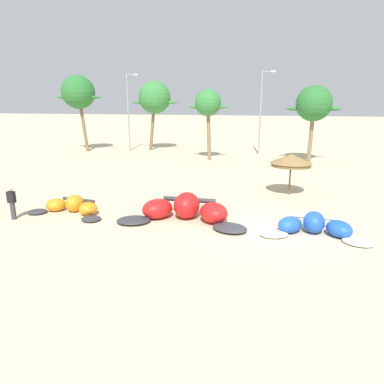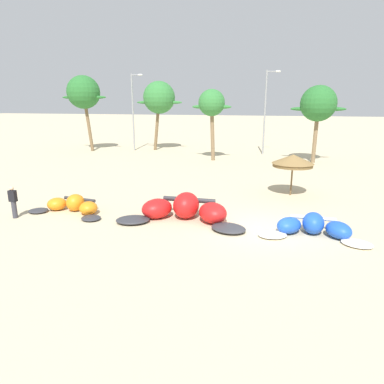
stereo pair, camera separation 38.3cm
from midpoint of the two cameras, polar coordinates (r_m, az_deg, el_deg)
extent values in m
plane|color=beige|center=(16.03, 11.49, -6.03)|extent=(260.00, 260.00, 0.00)
ellipsoid|color=#333338|center=(19.63, -23.59, -2.84)|extent=(1.18, 1.12, 0.18)
ellipsoid|color=orange|center=(19.59, -20.95, -1.86)|extent=(1.35, 1.36, 0.66)
ellipsoid|color=orange|center=(19.11, -18.22, -1.67)|extent=(1.03, 1.10, 0.89)
ellipsoid|color=orange|center=(18.34, -16.22, -2.56)|extent=(1.28, 1.31, 0.66)
ellipsoid|color=#333338|center=(17.53, -15.79, -4.16)|extent=(1.31, 1.27, 0.18)
cylinder|color=#333338|center=(19.34, -17.59, -1.15)|extent=(1.94, 0.41, 0.18)
cube|color=#333338|center=(19.03, -18.41, -1.75)|extent=(0.74, 0.44, 0.04)
ellipsoid|color=#333338|center=(16.72, -9.12, -4.56)|extent=(1.94, 1.74, 0.26)
ellipsoid|color=red|center=(17.12, -5.18, -2.74)|extent=(1.97, 2.05, 0.95)
ellipsoid|color=red|center=(17.00, -0.32, -2.21)|extent=(1.28, 1.61, 1.29)
ellipsoid|color=red|center=(16.44, 4.13, -3.46)|extent=(1.96, 2.05, 0.95)
ellipsoid|color=#333338|center=(15.56, 6.76, -5.96)|extent=(1.95, 1.75, 0.26)
cylinder|color=#333338|center=(17.49, 0.13, -1.30)|extent=(2.70, 0.25, 0.24)
cube|color=#333338|center=(16.85, -0.46, -2.37)|extent=(0.98, 0.58, 0.04)
ellipsoid|color=white|center=(15.25, 13.90, -6.88)|extent=(1.45, 1.25, 0.19)
ellipsoid|color=blue|center=(15.79, 16.43, -5.32)|extent=(1.48, 1.54, 0.70)
ellipsoid|color=blue|center=(16.04, 20.10, -4.85)|extent=(0.97, 1.27, 0.94)
ellipsoid|color=blue|center=(15.96, 23.75, -5.79)|extent=(1.44, 1.53, 0.70)
ellipsoid|color=white|center=(15.53, 26.32, -7.65)|extent=(1.49, 1.32, 0.19)
cylinder|color=white|center=(16.42, 20.05, -4.07)|extent=(1.95, 0.26, 0.18)
cube|color=white|center=(15.93, 20.12, -4.99)|extent=(0.73, 0.47, 0.04)
cylinder|color=brown|center=(21.98, 16.65, 2.02)|extent=(0.10, 0.10, 1.98)
cone|color=olive|center=(21.75, 16.90, 5.27)|extent=(2.50, 2.50, 0.55)
cylinder|color=brown|center=(21.81, 16.82, 4.30)|extent=(2.38, 2.38, 0.20)
cylinder|color=#383842|center=(19.09, -26.83, -2.63)|extent=(0.24, 0.24, 0.85)
cube|color=black|center=(18.91, -27.08, -0.59)|extent=(0.36, 0.22, 0.56)
sphere|color=beige|center=(18.82, -27.22, 0.56)|extent=(0.20, 0.20, 0.20)
cylinder|color=brown|center=(42.10, -16.57, 11.05)|extent=(0.98, 0.36, 6.62)
sphere|color=#286B2D|center=(42.21, -17.29, 15.51)|extent=(3.70, 3.70, 3.70)
ellipsoid|color=#286B2D|center=(42.98, -18.98, 14.62)|extent=(2.59, 0.50, 0.36)
ellipsoid|color=#286B2D|center=(41.47, -15.42, 14.90)|extent=(2.59, 0.50, 0.36)
cylinder|color=brown|center=(41.33, -5.54, 11.13)|extent=(1.01, 0.36, 6.05)
sphere|color=#337A38|center=(41.15, -5.20, 15.33)|extent=(3.67, 3.67, 3.67)
ellipsoid|color=#337A38|center=(41.65, -7.15, 14.52)|extent=(2.57, 0.50, 0.36)
ellipsoid|color=#337A38|center=(40.69, -3.16, 14.60)|extent=(2.57, 0.50, 0.36)
cylinder|color=#7F6647|center=(33.81, 3.73, 9.89)|extent=(0.58, 0.36, 5.50)
sphere|color=#337A38|center=(33.71, 3.61, 14.55)|extent=(2.53, 2.53, 2.53)
ellipsoid|color=#337A38|center=(33.91, 1.87, 13.93)|extent=(1.77, 0.50, 0.36)
ellipsoid|color=#337A38|center=(33.54, 5.35, 13.87)|extent=(1.77, 0.50, 0.36)
cylinder|color=#7F6647|center=(34.41, 20.09, 9.07)|extent=(0.40, 0.36, 5.43)
sphere|color=#286B2D|center=(34.29, 20.53, 13.58)|extent=(3.25, 3.25, 3.25)
ellipsoid|color=#286B2D|center=(34.19, 18.24, 12.95)|extent=(2.27, 0.50, 0.36)
ellipsoid|color=#286B2D|center=(34.45, 22.65, 12.57)|extent=(2.27, 0.50, 0.36)
cylinder|color=gray|center=(41.40, -9.49, 12.80)|extent=(0.18, 0.18, 8.65)
cylinder|color=gray|center=(41.28, -9.03, 18.62)|extent=(1.07, 0.10, 0.10)
ellipsoid|color=silver|center=(41.08, -8.31, 18.66)|extent=(0.56, 0.24, 0.20)
cylinder|color=gray|center=(38.29, 12.26, 12.60)|extent=(0.18, 0.18, 8.75)
cylinder|color=gray|center=(38.38, 13.50, 18.86)|extent=(1.12, 0.10, 0.10)
ellipsoid|color=silver|center=(38.37, 14.38, 18.81)|extent=(0.56, 0.24, 0.20)
camera|label=1|loc=(0.19, -89.39, 0.16)|focal=32.19mm
camera|label=2|loc=(0.19, 90.61, -0.16)|focal=32.19mm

